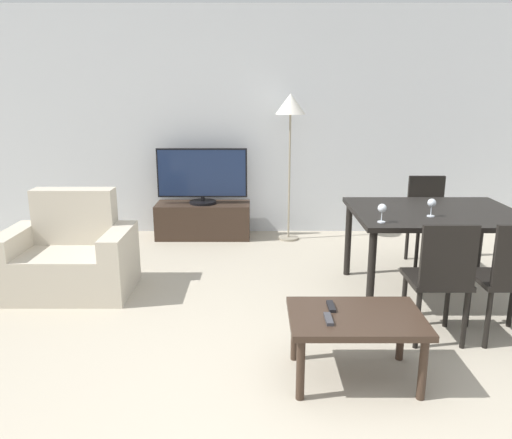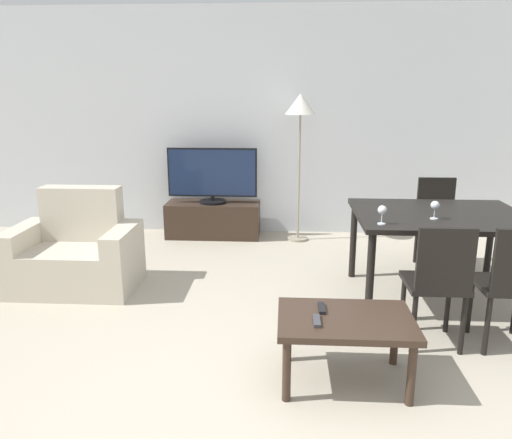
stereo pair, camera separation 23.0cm
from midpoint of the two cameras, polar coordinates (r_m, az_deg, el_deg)
The scene contains 14 objects.
ground_plane at distance 2.83m, azimuth 0.41°, elevation -23.14°, with size 18.00×18.00×0.00m, color #B2A893.
wall_back at distance 6.14m, azimuth 0.33°, elevation 10.95°, with size 7.76×0.06×2.70m.
armchair at distance 4.73m, azimuth -21.56°, elevation -4.12°, with size 1.08×0.70×0.88m.
tv_stand at distance 6.08m, azimuth -6.88°, elevation -0.08°, with size 1.12×0.44×0.42m.
tv at distance 5.97m, azimuth -7.04°, elevation 4.97°, with size 1.07×0.32×0.66m.
coffee_table at distance 3.11m, azimuth 9.44°, elevation -11.70°, with size 0.81×0.55×0.42m.
dining_table at distance 4.43m, azimuth 18.60°, elevation -0.00°, with size 1.38×1.10×0.75m.
dining_chair_near at distance 3.63m, azimuth 18.88°, elevation -6.10°, with size 0.40×0.40×0.89m.
dining_chair_far at distance 5.33m, azimuth 18.11°, elevation 0.45°, with size 0.40×0.40×0.89m.
floor_lamp at distance 5.76m, azimuth 3.03°, elevation 12.09°, with size 0.34×0.34×1.70m.
remote_primary at distance 3.15m, azimuth 6.71°, elevation -9.87°, with size 0.04×0.15×0.02m.
remote_secondary at distance 2.99m, azimuth 6.30°, elevation -11.28°, with size 0.04×0.15×0.02m.
wine_glass_left at distance 4.17m, azimuth 18.20°, elevation 1.66°, with size 0.07×0.07×0.15m.
wine_glass_center at distance 3.88m, azimuth 12.82°, elevation 1.11°, with size 0.07×0.07×0.15m.
Camera 1 is at (-0.12, -2.25, 1.73)m, focal length 35.00 mm.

